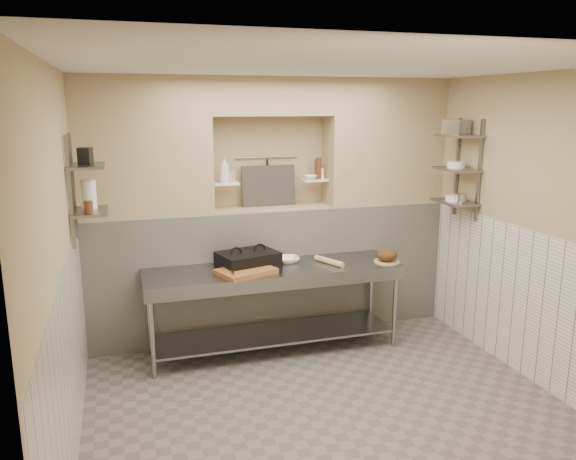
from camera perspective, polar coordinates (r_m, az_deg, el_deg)
name	(u,v)px	position (r m, az deg, el deg)	size (l,w,h in m)	color
floor	(326,410)	(5.08, 3.85, -17.78)	(4.00, 3.90, 0.10)	slate
ceiling	(331,59)	(4.39, 4.44, 16.94)	(4.00, 3.90, 0.10)	silver
wall_left	(54,268)	(4.26, -22.64, -3.58)	(0.10, 3.90, 2.80)	tan
wall_right	(540,231)	(5.58, 24.20, -0.05)	(0.10, 3.90, 2.80)	tan
wall_back	(265,205)	(6.38, -2.31, 2.54)	(4.00, 0.10, 2.80)	tan
wall_front	(480,348)	(2.84, 18.96, -11.24)	(4.00, 0.10, 2.80)	tan
backwall_lower	(272,270)	(6.31, -1.67, -4.11)	(4.00, 0.40, 1.40)	silver
alcove_sill	(271,208)	(6.14, -1.72, 2.25)	(1.30, 0.40, 0.02)	tan
backwall_pillar_left	(143,147)	(5.85, -14.51, 8.15)	(1.35, 0.40, 1.40)	tan
backwall_pillar_right	(383,142)	(6.53, 9.67, 8.79)	(1.35, 0.40, 1.40)	tan
backwall_header	(270,96)	(6.04, -1.79, 13.41)	(1.30, 0.40, 0.40)	tan
wainscot_left	(72,359)	(4.49, -21.09, -12.16)	(0.02, 3.90, 1.40)	silver
wainscot_right	(527,304)	(5.72, 23.11, -6.95)	(0.02, 3.90, 1.40)	silver
alcove_shelf_left	(225,184)	(5.99, -6.37, 4.71)	(0.28, 0.16, 0.03)	white
alcove_shelf_right	(315,180)	(6.25, 2.71, 5.10)	(0.28, 0.16, 0.03)	white
utensil_rail	(267,157)	(6.23, -2.16, 7.40)	(0.02, 0.02, 0.70)	gray
hanging_steel	(267,173)	(6.23, -2.10, 5.83)	(0.02, 0.02, 0.30)	black
splash_panel	(269,186)	(6.20, -1.97, 4.50)	(0.60, 0.02, 0.45)	#383330
shelf_rail_left_a	(73,186)	(5.40, -21.00, 4.15)	(0.03, 0.03, 0.95)	slate
shelf_rail_left_b	(70,193)	(5.00, -21.29, 3.52)	(0.03, 0.03, 0.95)	slate
wall_shelf_left_lower	(90,212)	(5.22, -19.49, 1.78)	(0.30, 0.50, 0.03)	slate
wall_shelf_left_upper	(86,166)	(5.17, -19.81, 6.14)	(0.30, 0.50, 0.03)	slate
shelf_rail_right_a	(457,167)	(6.44, 16.79, 6.16)	(0.03, 0.03, 1.05)	slate
shelf_rail_right_b	(479,171)	(6.12, 18.86, 5.70)	(0.03, 0.03, 1.05)	slate
wall_shelf_right_lower	(455,202)	(6.25, 16.56, 2.74)	(0.30, 0.50, 0.03)	slate
wall_shelf_right_mid	(457,169)	(6.20, 16.77, 5.93)	(0.30, 0.50, 0.03)	slate
wall_shelf_right_upper	(459,136)	(6.18, 16.97, 9.15)	(0.30, 0.50, 0.03)	slate
prep_table	(274,292)	(5.77, -1.45, -6.32)	(2.60, 0.70, 0.90)	gray
panini_press	(248,260)	(5.72, -4.10, -3.01)	(0.66, 0.55, 0.16)	black
cutting_board	(246,271)	(5.51, -4.30, -4.20)	(0.53, 0.37, 0.05)	brown
knife_blade	(258,266)	(5.60, -3.11, -3.66)	(0.26, 0.03, 0.01)	gray
tongs	(232,271)	(5.41, -5.70, -4.19)	(0.02, 0.02, 0.25)	gray
mixing_bowl	(288,260)	(5.88, 0.00, -3.03)	(0.24, 0.24, 0.06)	white
rolling_pin	(329,261)	(5.84, 4.18, -3.18)	(0.06, 0.06, 0.38)	tan
bread_board	(387,262)	(5.98, 9.99, -3.17)	(0.27, 0.27, 0.02)	tan
bread_loaf	(387,255)	(5.96, 10.02, -2.50)	(0.22, 0.22, 0.13)	#4C2D19
bottle_soap	(224,170)	(5.95, -6.49, 6.12)	(0.11, 0.11, 0.28)	white
jar_alcove	(231,177)	(6.00, -5.83, 5.40)	(0.08, 0.08, 0.11)	tan
bowl_alcove	(310,177)	(6.19, 2.27, 5.37)	(0.15, 0.15, 0.05)	white
condiment_a	(319,168)	(6.24, 3.12, 6.27)	(0.06, 0.06, 0.23)	#4C261A
condiment_b	(317,169)	(6.26, 2.95, 6.22)	(0.05, 0.05, 0.22)	#4C261A
condiment_c	(321,173)	(6.28, 3.39, 5.76)	(0.07, 0.07, 0.11)	white
jug_left	(89,194)	(5.27, -19.57, 3.42)	(0.13, 0.13, 0.25)	white
jar_left	(88,207)	(5.05, -19.61, 2.21)	(0.07, 0.07, 0.11)	#4C261A
box_left_upper	(85,156)	(5.13, -19.90, 7.06)	(0.10, 0.10, 0.15)	black
bowl_right	(455,198)	(6.25, 16.58, 3.12)	(0.20, 0.20, 0.06)	white
canister_right	(462,198)	(6.14, 17.25, 3.08)	(0.09, 0.09, 0.09)	gray
bowl_right_mid	(456,165)	(6.21, 16.71, 6.37)	(0.19, 0.19, 0.07)	white
basket_right	(456,127)	(6.22, 16.73, 9.99)	(0.19, 0.23, 0.15)	gray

